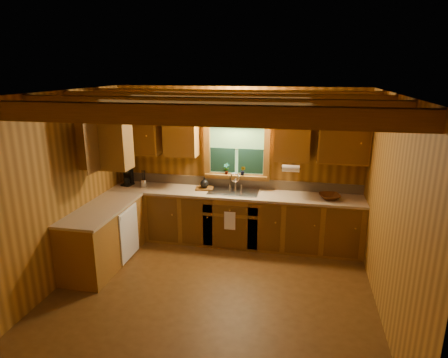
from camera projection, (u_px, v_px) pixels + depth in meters
room at (211, 200)px, 4.80m from camera, size 4.20×4.20×4.20m
ceiling_beams at (210, 103)px, 4.47m from camera, size 4.20×2.54×0.18m
base_cabinets at (200, 223)px, 6.35m from camera, size 4.20×2.22×0.86m
countertop at (201, 197)px, 6.23m from camera, size 4.20×2.24×0.04m
backsplash at (236, 183)px, 6.67m from camera, size 4.20×0.02×0.16m
dishwasher_panel at (129, 233)px, 5.96m from camera, size 0.02×0.60×0.80m
upper_cabinets at (197, 137)px, 6.10m from camera, size 4.19×1.77×0.78m
window at (237, 152)px, 6.50m from camera, size 1.12×0.08×1.00m
window_sill at (236, 176)px, 6.57m from camera, size 1.06×0.14×0.04m
wall_sconce at (236, 114)px, 6.21m from camera, size 0.45×0.21×0.17m
paper_towel_roll at (291, 168)px, 6.05m from camera, size 0.27×0.11×0.11m
dish_towel at (230, 221)px, 6.21m from camera, size 0.18×0.01×0.30m
sink at (234, 195)px, 6.43m from camera, size 0.82×0.48×0.43m
coffee_maker at (128, 177)px, 6.79m from camera, size 0.16×0.21×0.29m
utensil_crock at (144, 183)px, 6.67m from camera, size 0.11×0.11×0.30m
cutting_board at (204, 189)px, 6.57m from camera, size 0.32×0.25×0.03m
teakettle at (204, 184)px, 6.54m from camera, size 0.14×0.14×0.18m
wicker_basket at (330, 197)px, 6.07m from camera, size 0.38×0.38×0.08m
potted_plant_left at (226, 169)px, 6.56m from camera, size 0.12×0.09×0.20m
potted_plant_right at (243, 171)px, 6.50m from camera, size 0.11×0.10×0.16m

